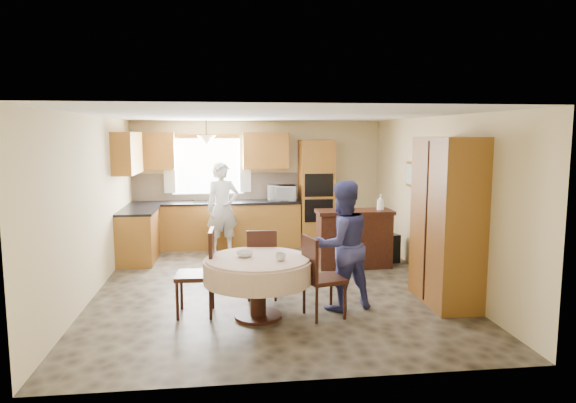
{
  "coord_description": "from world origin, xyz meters",
  "views": [
    {
      "loc": [
        -0.67,
        -7.38,
        2.24
      ],
      "look_at": [
        0.28,
        0.3,
        1.22
      ],
      "focal_mm": 32.0,
      "sensor_mm": 36.0,
      "label": 1
    }
  ],
  "objects_px": {
    "dining_table": "(258,271)",
    "person_sink": "(223,209)",
    "oven_tower": "(316,193)",
    "chair_left": "(202,268)",
    "person_dining": "(342,245)",
    "sideboard": "(354,240)",
    "chair_right": "(318,273)",
    "cupboard": "(447,221)",
    "chair_back": "(262,261)"
  },
  "relations": [
    {
      "from": "sideboard",
      "to": "person_dining",
      "type": "height_order",
      "value": "person_dining"
    },
    {
      "from": "chair_back",
      "to": "person_sink",
      "type": "distance_m",
      "value": 2.82
    },
    {
      "from": "person_sink",
      "to": "chair_right",
      "type": "bearing_deg",
      "value": -90.36
    },
    {
      "from": "chair_left",
      "to": "person_dining",
      "type": "height_order",
      "value": "person_dining"
    },
    {
      "from": "cupboard",
      "to": "chair_right",
      "type": "height_order",
      "value": "cupboard"
    },
    {
      "from": "dining_table",
      "to": "person_sink",
      "type": "height_order",
      "value": "person_sink"
    },
    {
      "from": "cupboard",
      "to": "dining_table",
      "type": "relative_size",
      "value": 1.67
    },
    {
      "from": "oven_tower",
      "to": "person_sink",
      "type": "relative_size",
      "value": 1.23
    },
    {
      "from": "chair_left",
      "to": "chair_back",
      "type": "distance_m",
      "value": 0.93
    },
    {
      "from": "dining_table",
      "to": "person_sink",
      "type": "xyz_separation_m",
      "value": [
        -0.43,
        3.46,
        0.28
      ]
    },
    {
      "from": "chair_back",
      "to": "chair_left",
      "type": "bearing_deg",
      "value": 38.05
    },
    {
      "from": "chair_left",
      "to": "chair_back",
      "type": "bearing_deg",
      "value": 125.23
    },
    {
      "from": "person_dining",
      "to": "person_sink",
      "type": "bearing_deg",
      "value": -82.12
    },
    {
      "from": "person_sink",
      "to": "sideboard",
      "type": "bearing_deg",
      "value": -47.6
    },
    {
      "from": "person_sink",
      "to": "cupboard",
      "type": "bearing_deg",
      "value": -65.9
    },
    {
      "from": "dining_table",
      "to": "chair_right",
      "type": "height_order",
      "value": "chair_right"
    },
    {
      "from": "dining_table",
      "to": "chair_right",
      "type": "distance_m",
      "value": 0.74
    },
    {
      "from": "sideboard",
      "to": "cupboard",
      "type": "distance_m",
      "value": 2.2
    },
    {
      "from": "oven_tower",
      "to": "chair_right",
      "type": "bearing_deg",
      "value": -99.81
    },
    {
      "from": "dining_table",
      "to": "person_sink",
      "type": "bearing_deg",
      "value": 97.04
    },
    {
      "from": "dining_table",
      "to": "chair_back",
      "type": "bearing_deg",
      "value": 81.57
    },
    {
      "from": "oven_tower",
      "to": "chair_right",
      "type": "relative_size",
      "value": 2.1
    },
    {
      "from": "sideboard",
      "to": "chair_back",
      "type": "distance_m",
      "value": 2.26
    },
    {
      "from": "person_sink",
      "to": "chair_back",
      "type": "bearing_deg",
      "value": -97.53
    },
    {
      "from": "sideboard",
      "to": "person_dining",
      "type": "xyz_separation_m",
      "value": [
        -0.68,
        -2.02,
        0.37
      ]
    },
    {
      "from": "person_dining",
      "to": "sideboard",
      "type": "bearing_deg",
      "value": -125.83
    },
    {
      "from": "cupboard",
      "to": "person_sink",
      "type": "height_order",
      "value": "cupboard"
    },
    {
      "from": "oven_tower",
      "to": "chair_left",
      "type": "height_order",
      "value": "oven_tower"
    },
    {
      "from": "sideboard",
      "to": "dining_table",
      "type": "height_order",
      "value": "sideboard"
    },
    {
      "from": "chair_right",
      "to": "person_dining",
      "type": "distance_m",
      "value": 0.53
    },
    {
      "from": "oven_tower",
      "to": "chair_right",
      "type": "xyz_separation_m",
      "value": [
        -0.71,
        -4.09,
        -0.5
      ]
    },
    {
      "from": "sideboard",
      "to": "chair_right",
      "type": "bearing_deg",
      "value": -114.04
    },
    {
      "from": "person_dining",
      "to": "oven_tower",
      "type": "bearing_deg",
      "value": -112.42
    },
    {
      "from": "sideboard",
      "to": "cupboard",
      "type": "bearing_deg",
      "value": -69.29
    },
    {
      "from": "cupboard",
      "to": "person_dining",
      "type": "xyz_separation_m",
      "value": [
        -1.42,
        -0.05,
        -0.27
      ]
    },
    {
      "from": "oven_tower",
      "to": "dining_table",
      "type": "xyz_separation_m",
      "value": [
        -1.44,
        -4.01,
        -0.48
      ]
    },
    {
      "from": "sideboard",
      "to": "person_sink",
      "type": "height_order",
      "value": "person_sink"
    },
    {
      "from": "cupboard",
      "to": "chair_back",
      "type": "bearing_deg",
      "value": 169.49
    },
    {
      "from": "dining_table",
      "to": "person_dining",
      "type": "bearing_deg",
      "value": 11.07
    },
    {
      "from": "sideboard",
      "to": "dining_table",
      "type": "bearing_deg",
      "value": -128.24
    },
    {
      "from": "sideboard",
      "to": "chair_right",
      "type": "relative_size",
      "value": 1.26
    },
    {
      "from": "person_dining",
      "to": "chair_back",
      "type": "bearing_deg",
      "value": -43.93
    },
    {
      "from": "oven_tower",
      "to": "chair_left",
      "type": "relative_size",
      "value": 1.98
    },
    {
      "from": "chair_right",
      "to": "dining_table",
      "type": "bearing_deg",
      "value": 69.27
    },
    {
      "from": "cupboard",
      "to": "chair_left",
      "type": "height_order",
      "value": "cupboard"
    },
    {
      "from": "cupboard",
      "to": "chair_back",
      "type": "relative_size",
      "value": 2.27
    },
    {
      "from": "dining_table",
      "to": "person_dining",
      "type": "height_order",
      "value": "person_dining"
    },
    {
      "from": "dining_table",
      "to": "chair_back",
      "type": "height_order",
      "value": "chair_back"
    },
    {
      "from": "chair_back",
      "to": "person_sink",
      "type": "xyz_separation_m",
      "value": [
        -0.53,
        2.75,
        0.33
      ]
    },
    {
      "from": "chair_back",
      "to": "person_dining",
      "type": "bearing_deg",
      "value": 158.74
    }
  ]
}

